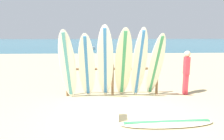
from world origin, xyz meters
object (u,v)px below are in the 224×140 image
surfboard_leaning_left (87,67)px  surfboard_lying_on_sand (167,123)px  surfboard_leaning_center (123,64)px  cooler_box (107,112)px  surfboard_leaning_center_right (139,63)px  surfboard_rack (112,75)px  surfboard_leaning_far_left (67,65)px  surfboard_leaning_center_left (105,63)px  beachgoer_standing (186,71)px  small_boat_offshore (89,48)px  surfboard_leaning_right (155,66)px

surfboard_leaning_left → surfboard_lying_on_sand: 3.03m
surfboard_leaning_center → cooler_box: 1.99m
surfboard_leaning_center_right → surfboard_lying_on_sand: bearing=-81.8°
surfboard_lying_on_sand → surfboard_rack: bearing=115.6°
surfboard_leaning_left → surfboard_leaning_far_left: bearing=176.1°
surfboard_leaning_far_left → surfboard_leaning_center_left: size_ratio=0.94×
surfboard_leaning_far_left → surfboard_lying_on_sand: 3.52m
surfboard_leaning_left → beachgoer_standing: (3.47, 0.39, -0.23)m
beachgoer_standing → cooler_box: 3.58m
surfboard_leaning_center → surfboard_leaning_center_right: 0.54m
surfboard_leaning_center → surfboard_lying_on_sand: (0.83, -2.00, -1.13)m
surfboard_leaning_left → surfboard_lying_on_sand: surfboard_leaning_left is taller
surfboard_leaning_far_left → surfboard_lying_on_sand: size_ratio=1.00×
surfboard_leaning_center → surfboard_lying_on_sand: surfboard_leaning_center is taller
surfboard_leaning_left → small_boat_offshore: (-1.25, 23.03, -0.83)m
small_boat_offshore → cooler_box: small_boat_offshore is taller
surfboard_leaning_left → surfboard_leaning_center_left: (0.60, 0.02, 0.12)m
beachgoer_standing → surfboard_leaning_far_left: bearing=-175.1°
small_boat_offshore → beachgoer_standing: bearing=-78.2°
small_boat_offshore → cooler_box: size_ratio=3.96×
surfboard_leaning_far_left → surfboard_leaning_center_right: size_ratio=0.97×
surfboard_rack → surfboard_leaning_left: (-0.86, -0.42, 0.37)m
surfboard_rack → surfboard_leaning_right: size_ratio=1.49×
surfboard_leaning_center_right → surfboard_leaning_far_left: bearing=-179.4°
surfboard_rack → surfboard_leaning_center_left: bearing=-122.9°
surfboard_lying_on_sand → small_boat_offshore: small_boat_offshore is taller
surfboard_leaning_left → surfboard_lying_on_sand: (2.02, -2.01, -1.05)m
surfboard_rack → surfboard_leaning_far_left: 1.58m
beachgoer_standing → cooler_box: beachgoer_standing is taller
surfboard_leaning_far_left → surfboard_leaning_center: surfboard_leaning_center is taller
surfboard_leaning_left → surfboard_leaning_right: (2.26, 0.04, 0.00)m
surfboard_leaning_right → surfboard_lying_on_sand: bearing=-96.6°
surfboard_rack → cooler_box: (-0.26, -2.06, -0.54)m
beachgoer_standing → small_boat_offshore: (-4.71, 22.63, -0.60)m
surfboard_leaning_far_left → small_boat_offshore: (-0.63, 22.98, -0.88)m
cooler_box → surfboard_leaning_right: bearing=49.0°
surfboard_leaning_center_left → surfboard_leaning_center_right: bearing=2.5°
surfboard_leaning_left → surfboard_leaning_right: 2.26m
surfboard_lying_on_sand → cooler_box: size_ratio=3.81×
surfboard_leaning_center_right → surfboard_leaning_right: bearing=-2.6°
surfboard_lying_on_sand → surfboard_leaning_center: bearing=112.7°
surfboard_leaning_far_left → surfboard_lying_on_sand: bearing=-37.8°
surfboard_lying_on_sand → surfboard_leaning_center_right: bearing=98.2°
surfboard_leaning_center_left → surfboard_leaning_center: surfboard_leaning_center_left is taller
surfboard_rack → surfboard_leaning_center_right: 1.04m
surfboard_leaning_center_left → surfboard_leaning_right: surfboard_leaning_center_left is taller
surfboard_leaning_center_right → small_boat_offshore: bearing=97.4°
surfboard_leaning_left → cooler_box: bearing=-70.1°
surfboard_leaning_far_left → cooler_box: bearing=-54.2°
surfboard_leaning_far_left → small_boat_offshore: 23.01m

